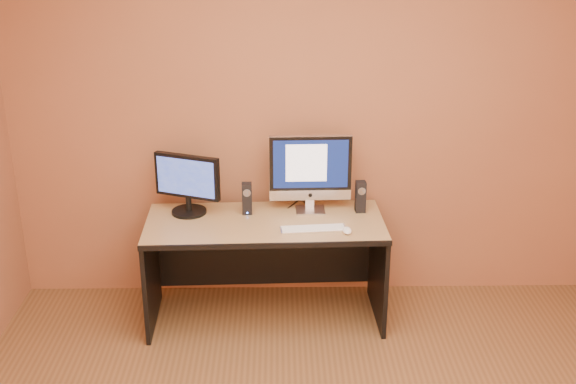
% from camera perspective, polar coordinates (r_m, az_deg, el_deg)
% --- Properties ---
extents(walls, '(4.00, 4.00, 2.60)m').
position_cam_1_polar(walls, '(2.89, 3.52, -4.20)').
color(walls, '#985D3D').
rests_on(walls, ground).
extents(desk, '(1.53, 0.71, 0.70)m').
position_cam_1_polar(desk, '(4.74, -1.79, -6.22)').
color(desk, '#A58952').
rests_on(desk, ground).
extents(imac, '(0.54, 0.21, 0.52)m').
position_cam_1_polar(imac, '(4.65, 1.80, 1.47)').
color(imac, '#BABABF').
rests_on(imac, desk).
extents(second_monitor, '(0.51, 0.38, 0.40)m').
position_cam_1_polar(second_monitor, '(4.68, -7.93, 0.59)').
color(second_monitor, black).
rests_on(second_monitor, desk).
extents(speaker_left, '(0.07, 0.07, 0.21)m').
position_cam_1_polar(speaker_left, '(4.67, -3.26, -0.51)').
color(speaker_left, black).
rests_on(speaker_left, desk).
extents(speaker_right, '(0.07, 0.07, 0.21)m').
position_cam_1_polar(speaker_right, '(4.72, 5.75, -0.37)').
color(speaker_right, black).
rests_on(speaker_right, desk).
extents(keyboard, '(0.41, 0.15, 0.02)m').
position_cam_1_polar(keyboard, '(4.46, 2.00, -2.92)').
color(keyboard, silver).
rests_on(keyboard, desk).
extents(mouse, '(0.06, 0.10, 0.03)m').
position_cam_1_polar(mouse, '(4.43, 4.69, -3.03)').
color(mouse, white).
rests_on(mouse, desk).
extents(cable_a, '(0.10, 0.19, 0.01)m').
position_cam_1_polar(cable_a, '(4.85, 1.47, -0.90)').
color(cable_a, black).
rests_on(cable_a, desk).
extents(cable_b, '(0.09, 0.15, 0.01)m').
position_cam_1_polar(cable_b, '(4.85, 0.47, -0.93)').
color(cable_b, black).
rests_on(cable_b, desk).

